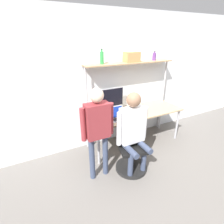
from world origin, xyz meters
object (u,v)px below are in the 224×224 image
at_px(cell_phone, 128,116).
at_px(storage_box, 132,57).
at_px(laptop, 117,115).
at_px(person_standing, 98,125).
at_px(bottle_green, 102,58).
at_px(office_chair, 131,154).
at_px(bottle_purple, 154,57).
at_px(person_seated, 133,127).
at_px(monitor, 112,99).

distance_m(cell_phone, storage_box, 1.16).
height_order(laptop, person_standing, person_standing).
xyz_separation_m(laptop, bottle_green, (-0.14, 0.35, 1.03)).
xyz_separation_m(office_chair, bottle_purple, (1.09, 0.91, 1.53)).
bearing_deg(storage_box, bottle_purple, 0.00).
bearing_deg(office_chair, storage_box, 59.99).
distance_m(office_chair, storage_box, 1.87).
xyz_separation_m(bottle_green, storage_box, (0.65, 0.00, -0.02)).
relative_size(laptop, bottle_green, 1.10).
bearing_deg(laptop, office_chair, -91.73).
distance_m(cell_phone, office_chair, 0.77).
xyz_separation_m(cell_phone, person_seated, (-0.28, -0.60, 0.09)).
distance_m(cell_phone, bottle_purple, 1.38).
xyz_separation_m(monitor, cell_phone, (0.20, -0.34, -0.28)).
relative_size(laptop, person_seated, 0.21).
xyz_separation_m(cell_phone, person_standing, (-0.86, -0.48, 0.22)).
relative_size(monitor, person_standing, 0.34).
height_order(laptop, office_chair, laptop).
distance_m(bottle_purple, storage_box, 0.57).
height_order(person_seated, person_standing, person_standing).
distance_m(person_seated, bottle_green, 1.38).
xyz_separation_m(person_seated, person_standing, (-0.57, 0.12, 0.13)).
bearing_deg(bottle_green, person_seated, -83.25).
bearing_deg(laptop, storage_box, 34.63).
bearing_deg(laptop, cell_phone, -0.75).
distance_m(monitor, office_chair, 1.17).
height_order(person_standing, bottle_purple, bottle_purple).
bearing_deg(person_standing, storage_box, 36.79).
distance_m(person_seated, bottle_purple, 1.74).
height_order(office_chair, storage_box, storage_box).
bearing_deg(cell_phone, person_seated, -115.20).
bearing_deg(person_seated, storage_box, 60.69).
bearing_deg(monitor, cell_phone, -59.14).
height_order(monitor, storage_box, storage_box).
bearing_deg(monitor, office_chair, -94.40).
height_order(cell_phone, person_seated, person_seated).
bearing_deg(laptop, bottle_green, 111.71).
height_order(monitor, office_chair, monitor).
xyz_separation_m(person_standing, bottle_green, (0.46, 0.83, 0.87)).
xyz_separation_m(bottle_purple, storage_box, (-0.57, -0.00, 0.02)).
height_order(cell_phone, office_chair, office_chair).
relative_size(person_seated, bottle_purple, 7.70).
bearing_deg(monitor, storage_box, 1.81).
xyz_separation_m(person_standing, bottle_purple, (1.67, 0.83, 0.84)).
relative_size(office_chair, bottle_green, 3.46).
distance_m(office_chair, person_seated, 0.56).
bearing_deg(cell_phone, storage_box, 54.45).
distance_m(monitor, storage_box, 0.92).
xyz_separation_m(person_standing, storage_box, (1.11, 0.83, 0.85)).
relative_size(office_chair, storage_box, 3.16).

